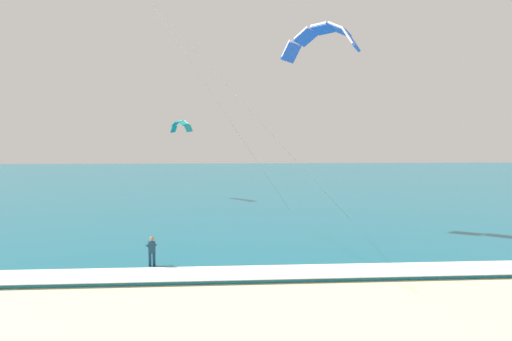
# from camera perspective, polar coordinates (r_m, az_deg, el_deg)

# --- Properties ---
(sea) EXTENTS (200.00, 120.00, 0.20)m
(sea) POSITION_cam_1_polar(r_m,az_deg,el_deg) (79.45, -4.98, -1.03)
(sea) COLOR #146075
(sea) RESTS_ON ground
(surf_foam) EXTENTS (200.00, 2.23, 0.04)m
(surf_foam) POSITION_cam_1_polar(r_m,az_deg,el_deg) (21.14, -8.07, -13.25)
(surf_foam) COLOR white
(surf_foam) RESTS_ON sea
(surfboard) EXTENTS (0.79, 1.47, 0.09)m
(surfboard) POSITION_cam_1_polar(r_m,az_deg,el_deg) (22.90, -13.48, -12.51)
(surfboard) COLOR white
(surfboard) RESTS_ON ground
(kitesurfer) EXTENTS (0.61, 0.61, 1.69)m
(kitesurfer) POSITION_cam_1_polar(r_m,az_deg,el_deg) (22.69, -13.52, -10.27)
(kitesurfer) COLOR #143347
(kitesurfer) RESTS_ON ground
(kite_primary) EXTENTS (12.70, 11.43, 13.62)m
(kite_primary) POSITION_cam_1_polar(r_m,az_deg,el_deg) (32.51, 8.43, 16.81)
(kite_primary) COLOR blue
(kite_distant) EXTENTS (2.82, 3.47, 1.42)m
(kite_distant) POSITION_cam_1_polar(r_m,az_deg,el_deg) (50.13, -9.91, 5.90)
(kite_distant) COLOR teal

